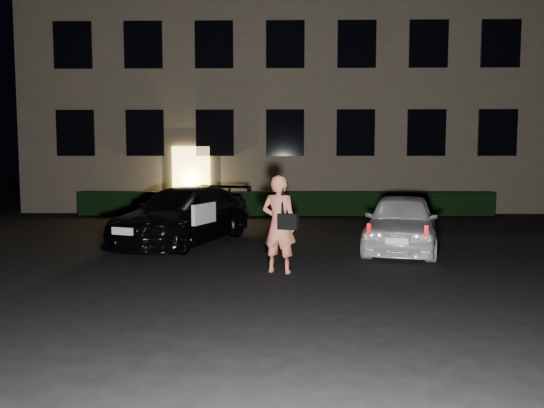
{
  "coord_description": "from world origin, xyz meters",
  "views": [
    {
      "loc": [
        -0.14,
        -8.78,
        2.04
      ],
      "look_at": [
        -0.33,
        2.0,
        1.12
      ],
      "focal_mm": 35.0,
      "sensor_mm": 36.0,
      "label": 1
    }
  ],
  "objects": [
    {
      "name": "hatch",
      "position": [
        2.54,
        2.97,
        0.64
      ],
      "size": [
        2.44,
        4.01,
        1.28
      ],
      "rotation": [
        0.0,
        0.0,
        -0.26
      ],
      "color": "silver",
      "rests_on": "ground"
    },
    {
      "name": "sedan",
      "position": [
        -2.51,
        4.0,
        0.68
      ],
      "size": [
        3.38,
        5.02,
        1.35
      ],
      "rotation": [
        0.0,
        0.0,
        -0.35
      ],
      "color": "black",
      "rests_on": "ground"
    },
    {
      "name": "building",
      "position": [
        -0.0,
        14.99,
        6.0
      ],
      "size": [
        20.0,
        8.11,
        12.0
      ],
      "color": "brown",
      "rests_on": "ground"
    },
    {
      "name": "hedge",
      "position": [
        0.0,
        10.5,
        0.42
      ],
      "size": [
        15.0,
        0.7,
        0.85
      ],
      "primitive_type": "cube",
      "color": "black",
      "rests_on": "ground"
    },
    {
      "name": "ground",
      "position": [
        0.0,
        0.0,
        0.0
      ],
      "size": [
        80.0,
        80.0,
        0.0
      ],
      "primitive_type": "plane",
      "color": "black",
      "rests_on": "ground"
    },
    {
      "name": "man",
      "position": [
        -0.17,
        0.63,
        0.88
      ],
      "size": [
        0.75,
        0.63,
        1.76
      ],
      "rotation": [
        0.0,
        0.0,
        2.79
      ],
      "color": "#E2755A",
      "rests_on": "ground"
    }
  ]
}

